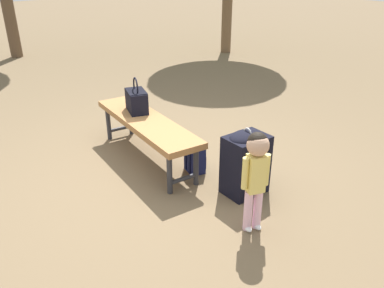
% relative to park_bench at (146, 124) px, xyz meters
% --- Properties ---
extents(ground_plane, '(40.00, 40.00, 0.00)m').
position_rel_park_bench_xyz_m(ground_plane, '(0.44, -0.18, -0.39)').
color(ground_plane, brown).
rests_on(ground_plane, ground).
extents(park_bench, '(1.64, 0.59, 0.45)m').
position_rel_park_bench_xyz_m(park_bench, '(0.00, 0.00, 0.00)').
color(park_bench, '#9E6B3D').
rests_on(park_bench, ground).
extents(handbag, '(0.36, 0.28, 0.37)m').
position_rel_park_bench_xyz_m(handbag, '(-0.25, 0.06, 0.18)').
color(handbag, black).
rests_on(handbag, park_bench).
extents(child_standing, '(0.17, 0.21, 0.81)m').
position_rel_park_bench_xyz_m(child_standing, '(1.49, -0.05, 0.14)').
color(child_standing, '#E5B2C6').
rests_on(child_standing, ground).
extents(backpack_large, '(0.35, 0.39, 0.63)m').
position_rel_park_bench_xyz_m(backpack_large, '(1.09, 0.30, -0.08)').
color(backpack_large, black).
rests_on(backpack_large, ground).
extents(backpack_small, '(0.23, 0.20, 0.33)m').
position_rel_park_bench_xyz_m(backpack_small, '(0.52, 0.21, -0.23)').
color(backpack_small, '#191E4C').
rests_on(backpack_small, ground).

